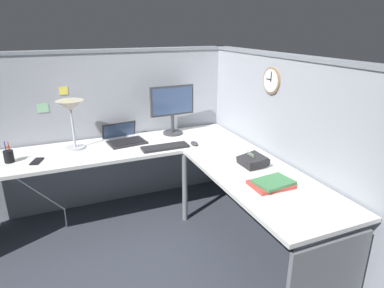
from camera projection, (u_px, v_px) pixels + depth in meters
The scene contains 16 objects.
ground_plane at pixel (175, 232), 3.07m from camera, with size 6.80×6.80×0.00m, color #383D47.
cubicle_wall_back at pixel (112, 128), 3.43m from camera, with size 2.57×0.12×1.58m.
cubicle_wall_right at pixel (279, 147), 2.90m from camera, with size 0.12×2.37×1.58m.
desk at pixel (160, 174), 2.77m from camera, with size 2.35×2.15×0.73m.
monitor at pixel (172, 106), 3.36m from camera, with size 0.46×0.20×0.50m.
laptop at pixel (124, 138), 3.26m from camera, with size 0.39×0.42×0.22m.
keyboard at pixel (165, 147), 3.05m from camera, with size 0.43×0.14×0.02m, color #232326.
computer_mouse at pixel (194, 143), 3.13m from camera, with size 0.06×0.10×0.03m, color #38383D.
desk_lamp_dome at pixel (71, 110), 2.93m from camera, with size 0.24×0.24×0.44m.
pen_cup at pixel (9, 156), 2.73m from camera, with size 0.08×0.08×0.18m.
cell_phone at pixel (37, 161), 2.75m from camera, with size 0.07×0.14×0.01m, color black.
office_phone at pixel (253, 161), 2.66m from camera, with size 0.19×0.21×0.11m.
book_stack at pixel (272, 183), 2.33m from camera, with size 0.30×0.23×0.04m.
wall_clock at pixel (272, 81), 2.77m from camera, with size 0.04×0.22×0.22m.
pinned_note_leftmost at pixel (64, 91), 3.09m from camera, with size 0.08×0.00×0.07m, color #EAD84C.
pinned_note_middle at pixel (43, 108), 3.06m from camera, with size 0.10×0.00×0.08m, color #8CCC99.
Camera 1 is at (-0.88, -2.48, 1.79)m, focal length 31.25 mm.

